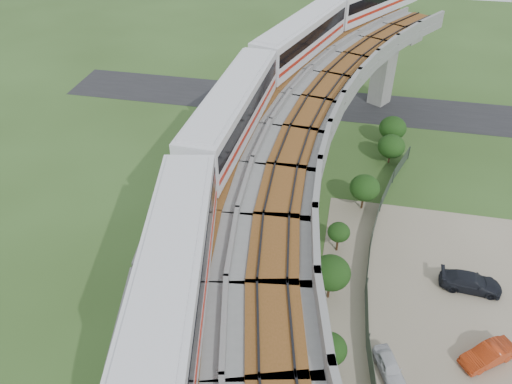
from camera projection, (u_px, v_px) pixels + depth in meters
The scene contains 15 objects.
ground at pixel (254, 275), 38.49m from camera, with size 160.00×160.00×0.00m, color #324B1E.
dirt_lot at pixel (445, 325), 34.65m from camera, with size 18.00×26.00×0.04m, color gray.
asphalt_road at pixel (303, 102), 61.98m from camera, with size 60.00×8.00×0.03m, color #232326.
viaduct at pixel (311, 186), 32.44m from camera, with size 19.58×73.98×11.40m.
metro_train at pixel (294, 76), 38.48m from camera, with size 15.98×60.49×3.64m.
fence at pixel (384, 288), 36.46m from camera, with size 3.87×38.73×1.50m.
tree_0 at pixel (393, 128), 52.51m from camera, with size 2.84×2.84×3.32m.
tree_1 at pixel (391, 146), 49.91m from camera, with size 2.71×2.71×3.09m.
tree_2 at pixel (365, 188), 43.71m from camera, with size 2.65×2.65×3.42m.
tree_3 at pixel (339, 232), 39.52m from camera, with size 1.80×1.80×2.73m.
tree_4 at pixel (331, 273), 35.18m from camera, with size 2.82×2.82×3.76m.
tree_5 at pixel (330, 349), 31.01m from camera, with size 2.22×2.22×2.76m.
car_white at pixel (389, 367), 31.38m from camera, with size 1.29×3.20×1.09m, color silver.
car_red at pixel (488, 355), 31.99m from camera, with size 1.34×3.85×1.27m, color #B13210.
car_dark at pixel (471, 282), 36.97m from camera, with size 1.82×4.47×1.30m, color black.
Camera 1 is at (5.60, -26.35, 28.23)m, focal length 35.00 mm.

